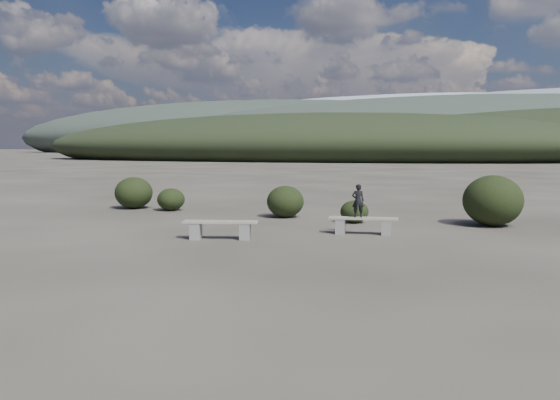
% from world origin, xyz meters
% --- Properties ---
extents(ground, '(1200.00, 1200.00, 0.00)m').
position_xyz_m(ground, '(0.00, 0.00, 0.00)').
color(ground, '#322D27').
rests_on(ground, ground).
extents(bench_left, '(1.95, 0.90, 0.48)m').
position_xyz_m(bench_left, '(-1.39, 3.83, 0.29)').
color(bench_left, slate).
rests_on(bench_left, ground).
extents(bench_right, '(1.89, 0.65, 0.46)m').
position_xyz_m(bench_right, '(1.95, 5.80, 0.28)').
color(bench_right, slate).
rests_on(bench_right, ground).
extents(seated_person, '(0.37, 0.29, 0.90)m').
position_xyz_m(seated_person, '(1.80, 5.78, 0.92)').
color(seated_person, black).
rests_on(seated_person, bench_right).
extents(shrub_a, '(1.02, 1.02, 0.84)m').
position_xyz_m(shrub_a, '(-5.86, 9.10, 0.42)').
color(shrub_a, black).
rests_on(shrub_a, ground).
extents(shrub_b, '(1.25, 1.25, 1.07)m').
position_xyz_m(shrub_b, '(-1.19, 8.58, 0.54)').
color(shrub_b, black).
rests_on(shrub_b, ground).
extents(shrub_c, '(0.88, 0.88, 0.71)m').
position_xyz_m(shrub_c, '(1.29, 7.97, 0.35)').
color(shrub_c, black).
rests_on(shrub_c, ground).
extents(shrub_d, '(1.75, 1.75, 1.53)m').
position_xyz_m(shrub_d, '(5.34, 8.67, 0.76)').
color(shrub_d, black).
rests_on(shrub_d, ground).
extents(shrub_f, '(1.44, 1.44, 1.22)m').
position_xyz_m(shrub_f, '(-7.58, 9.27, 0.61)').
color(shrub_f, black).
rests_on(shrub_f, ground).
extents(mountain_ridges, '(500.00, 400.00, 56.00)m').
position_xyz_m(mountain_ridges, '(-7.48, 339.06, 10.84)').
color(mountain_ridges, black).
rests_on(mountain_ridges, ground).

